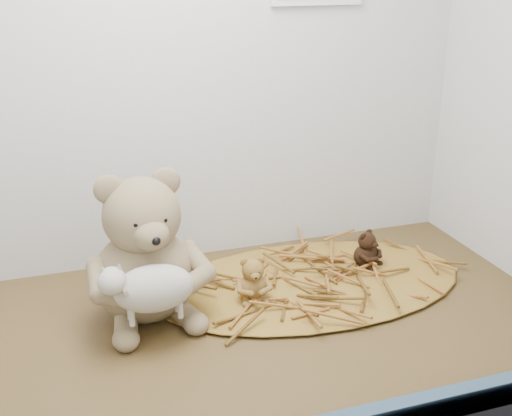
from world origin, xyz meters
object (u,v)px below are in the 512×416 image
object	(u,v)px
toy_lamb	(154,288)
mini_teddy_tan	(253,277)
main_teddy	(143,246)
mini_teddy_brown	(366,247)

from	to	relation	value
toy_lamb	mini_teddy_tan	size ratio (longest dim) A/B	2.05
main_teddy	toy_lamb	world-z (taller)	main_teddy
main_teddy	mini_teddy_brown	distance (cm)	43.93
toy_lamb	mini_teddy_brown	distance (cm)	45.20
main_teddy	toy_lamb	xyz separation A→B (cm)	(0.00, -9.14, -3.04)
toy_lamb	mini_teddy_tan	bearing A→B (deg)	21.88
main_teddy	mini_teddy_tan	size ratio (longest dim) A/B	3.24
mini_teddy_tan	mini_teddy_brown	distance (cm)	25.43
mini_teddy_tan	mini_teddy_brown	bearing A→B (deg)	18.48
main_teddy	toy_lamb	size ratio (longest dim) A/B	1.58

